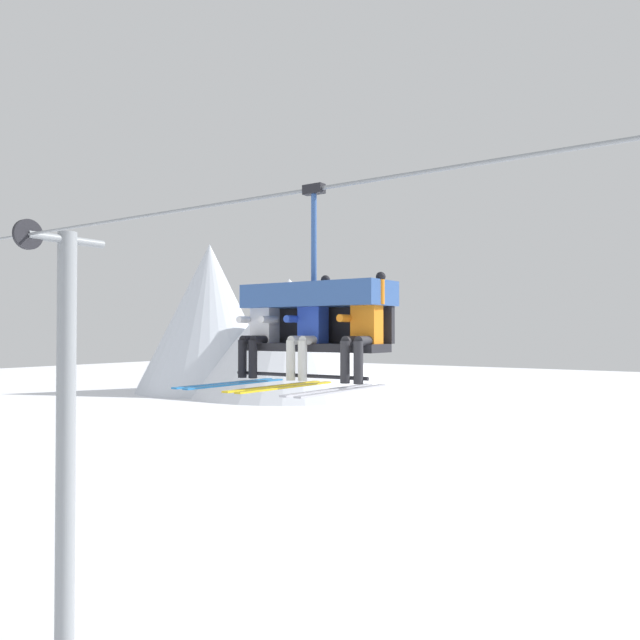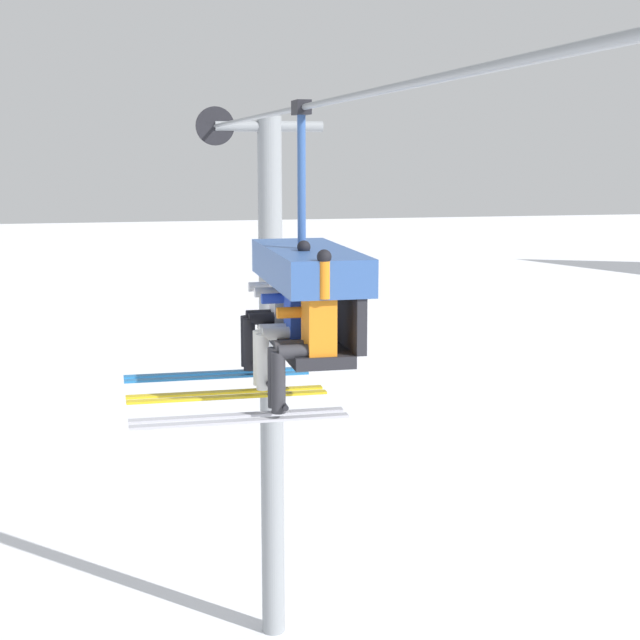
% 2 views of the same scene
% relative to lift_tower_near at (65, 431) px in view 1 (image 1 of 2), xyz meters
% --- Properties ---
extents(mountain_peak_west, '(15.02, 15.02, 15.39)m').
position_rel_lift_tower_near_xyz_m(mountain_peak_west, '(-35.47, 40.04, 3.40)').
color(mountain_peak_west, silver).
rests_on(mountain_peak_west, ground_plane).
extents(mountain_peak_central, '(19.91, 19.91, 11.49)m').
position_rel_lift_tower_near_xyz_m(mountain_peak_central, '(-26.70, 42.28, 1.45)').
color(mountain_peak_central, white).
rests_on(mountain_peak_central, ground_plane).
extents(lift_tower_near, '(0.36, 1.88, 8.25)m').
position_rel_lift_tower_near_xyz_m(lift_tower_near, '(0.00, 0.00, 0.00)').
color(lift_tower_near, gray).
rests_on(lift_tower_near, ground_plane).
extents(lift_cable, '(18.88, 0.05, 0.05)m').
position_rel_lift_tower_near_xyz_m(lift_cable, '(8.44, -0.78, 3.68)').
color(lift_cable, gray).
extents(chairlift_chair, '(1.96, 0.74, 2.38)m').
position_rel_lift_tower_near_xyz_m(chairlift_chair, '(6.37, -0.71, 2.22)').
color(chairlift_chair, '#232328').
extents(skier_white, '(0.46, 1.70, 1.23)m').
position_rel_lift_tower_near_xyz_m(skier_white, '(5.60, -0.93, 1.92)').
color(skier_white, silver).
extents(skier_blue, '(0.48, 1.70, 1.34)m').
position_rel_lift_tower_near_xyz_m(skier_blue, '(6.37, -0.92, 1.94)').
color(skier_blue, '#2847B7').
extents(skier_orange, '(0.48, 1.70, 1.34)m').
position_rel_lift_tower_near_xyz_m(skier_orange, '(7.14, -0.92, 1.94)').
color(skier_orange, orange).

